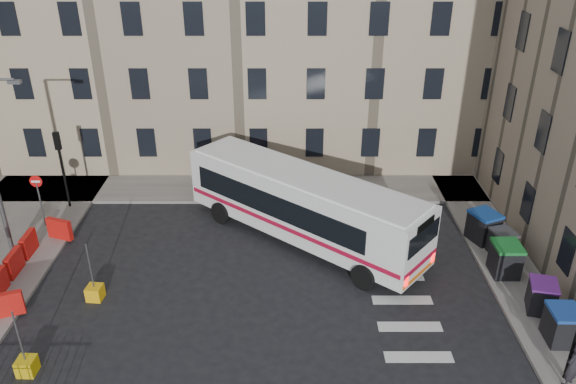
{
  "coord_description": "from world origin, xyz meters",
  "views": [
    {
      "loc": [
        -0.6,
        -19.3,
        14.11
      ],
      "look_at": [
        -0.59,
        2.5,
        3.0
      ],
      "focal_mm": 35.0,
      "sensor_mm": 36.0,
      "label": 1
    }
  ],
  "objects_px": {
    "bus": "(303,204)",
    "wheelie_bin_e": "(484,226)",
    "wheelie_bin_b": "(542,296)",
    "pedestrian": "(572,365)",
    "wheelie_bin_d": "(502,242)",
    "wheelie_bin_c": "(505,259)",
    "bollard_yellow": "(95,293)",
    "bollard_chevron": "(27,366)",
    "wheelie_bin_a": "(562,325)"
  },
  "relations": [
    {
      "from": "bus",
      "to": "wheelie_bin_e",
      "type": "bearing_deg",
      "value": -51.86
    },
    {
      "from": "bus",
      "to": "wheelie_bin_b",
      "type": "distance_m",
      "value": 10.61
    },
    {
      "from": "wheelie_bin_b",
      "to": "pedestrian",
      "type": "bearing_deg",
      "value": -83.05
    },
    {
      "from": "wheelie_bin_d",
      "to": "pedestrian",
      "type": "relative_size",
      "value": 0.78
    },
    {
      "from": "wheelie_bin_c",
      "to": "pedestrian",
      "type": "bearing_deg",
      "value": -89.93
    },
    {
      "from": "wheelie_bin_c",
      "to": "bollard_yellow",
      "type": "relative_size",
      "value": 2.37
    },
    {
      "from": "wheelie_bin_d",
      "to": "bollard_yellow",
      "type": "distance_m",
      "value": 17.58
    },
    {
      "from": "wheelie_bin_b",
      "to": "pedestrian",
      "type": "height_order",
      "value": "pedestrian"
    },
    {
      "from": "wheelie_bin_e",
      "to": "pedestrian",
      "type": "bearing_deg",
      "value": -113.65
    },
    {
      "from": "wheelie_bin_b",
      "to": "bollard_yellow",
      "type": "xyz_separation_m",
      "value": [
        -17.48,
        0.88,
        -0.49
      ]
    },
    {
      "from": "bollard_chevron",
      "to": "bus",
      "type": "bearing_deg",
      "value": 42.12
    },
    {
      "from": "bus",
      "to": "wheelie_bin_e",
      "type": "xyz_separation_m",
      "value": [
        8.41,
        -0.29,
        -1.05
      ]
    },
    {
      "from": "wheelie_bin_a",
      "to": "wheelie_bin_e",
      "type": "distance_m",
      "value": 6.88
    },
    {
      "from": "pedestrian",
      "to": "wheelie_bin_a",
      "type": "bearing_deg",
      "value": -140.47
    },
    {
      "from": "bus",
      "to": "bollard_yellow",
      "type": "distance_m",
      "value": 9.72
    },
    {
      "from": "wheelie_bin_e",
      "to": "pedestrian",
      "type": "distance_m",
      "value": 8.96
    },
    {
      "from": "wheelie_bin_a",
      "to": "bollard_yellow",
      "type": "distance_m",
      "value": 17.72
    },
    {
      "from": "wheelie_bin_c",
      "to": "pedestrian",
      "type": "xyz_separation_m",
      "value": [
        -0.03,
        -6.26,
        0.1
      ]
    },
    {
      "from": "wheelie_bin_a",
      "to": "wheelie_bin_e",
      "type": "relative_size",
      "value": 0.81
    },
    {
      "from": "wheelie_bin_b",
      "to": "wheelie_bin_c",
      "type": "distance_m",
      "value": 2.51
    },
    {
      "from": "wheelie_bin_a",
      "to": "wheelie_bin_b",
      "type": "distance_m",
      "value": 1.71
    },
    {
      "from": "pedestrian",
      "to": "bollard_yellow",
      "type": "height_order",
      "value": "pedestrian"
    },
    {
      "from": "bus",
      "to": "bollard_chevron",
      "type": "xyz_separation_m",
      "value": [
        -9.49,
        -8.58,
        -1.62
      ]
    },
    {
      "from": "bus",
      "to": "wheelie_bin_a",
      "type": "height_order",
      "value": "bus"
    },
    {
      "from": "wheelie_bin_c",
      "to": "wheelie_bin_e",
      "type": "bearing_deg",
      "value": 92.01
    },
    {
      "from": "wheelie_bin_b",
      "to": "wheelie_bin_e",
      "type": "relative_size",
      "value": 0.83
    },
    {
      "from": "wheelie_bin_b",
      "to": "wheelie_bin_c",
      "type": "bearing_deg",
      "value": 118.5
    },
    {
      "from": "wheelie_bin_b",
      "to": "wheelie_bin_c",
      "type": "height_order",
      "value": "wheelie_bin_c"
    },
    {
      "from": "wheelie_bin_a",
      "to": "bollard_yellow",
      "type": "bearing_deg",
      "value": 173.0
    },
    {
      "from": "wheelie_bin_a",
      "to": "wheelie_bin_e",
      "type": "xyz_separation_m",
      "value": [
        -0.68,
        6.85,
        0.05
      ]
    },
    {
      "from": "wheelie_bin_e",
      "to": "wheelie_bin_b",
      "type": "bearing_deg",
      "value": -106.93
    },
    {
      "from": "bollard_chevron",
      "to": "bollard_yellow",
      "type": "bearing_deg",
      "value": 75.26
    },
    {
      "from": "bollard_yellow",
      "to": "wheelie_bin_b",
      "type": "bearing_deg",
      "value": -2.88
    },
    {
      "from": "wheelie_bin_a",
      "to": "pedestrian",
      "type": "xyz_separation_m",
      "value": [
        -0.62,
        -2.11,
        0.14
      ]
    },
    {
      "from": "bus",
      "to": "wheelie_bin_d",
      "type": "distance_m",
      "value": 9.08
    },
    {
      "from": "wheelie_bin_c",
      "to": "pedestrian",
      "type": "distance_m",
      "value": 6.26
    },
    {
      "from": "wheelie_bin_a",
      "to": "bollard_yellow",
      "type": "height_order",
      "value": "wheelie_bin_a"
    },
    {
      "from": "wheelie_bin_d",
      "to": "wheelie_bin_e",
      "type": "bearing_deg",
      "value": 96.61
    },
    {
      "from": "wheelie_bin_c",
      "to": "wheelie_bin_e",
      "type": "relative_size",
      "value": 0.86
    },
    {
      "from": "wheelie_bin_d",
      "to": "wheelie_bin_e",
      "type": "xyz_separation_m",
      "value": [
        -0.46,
        1.22,
        0.12
      ]
    },
    {
      "from": "bus",
      "to": "wheelie_bin_d",
      "type": "xyz_separation_m",
      "value": [
        8.87,
        -1.51,
        -1.17
      ]
    },
    {
      "from": "bus",
      "to": "pedestrian",
      "type": "xyz_separation_m",
      "value": [
        8.47,
        -9.24,
        -0.95
      ]
    },
    {
      "from": "wheelie_bin_e",
      "to": "bollard_chevron",
      "type": "distance_m",
      "value": 19.74
    },
    {
      "from": "wheelie_bin_d",
      "to": "bollard_yellow",
      "type": "bearing_deg",
      "value": 175.81
    },
    {
      "from": "bus",
      "to": "wheelie_bin_b",
      "type": "height_order",
      "value": "bus"
    },
    {
      "from": "wheelie_bin_a",
      "to": "wheelie_bin_b",
      "type": "relative_size",
      "value": 0.98
    },
    {
      "from": "wheelie_bin_a",
      "to": "bollard_chevron",
      "type": "distance_m",
      "value": 18.64
    },
    {
      "from": "wheelie_bin_b",
      "to": "pedestrian",
      "type": "relative_size",
      "value": 0.84
    },
    {
      "from": "wheelie_bin_d",
      "to": "pedestrian",
      "type": "bearing_deg",
      "value": -107.18
    },
    {
      "from": "wheelie_bin_b",
      "to": "wheelie_bin_a",
      "type": "bearing_deg",
      "value": -73.06
    }
  ]
}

